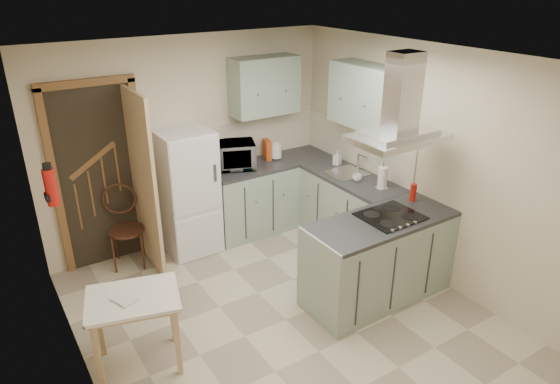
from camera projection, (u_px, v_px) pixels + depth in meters
floor at (286, 319)px, 4.90m from camera, size 4.20×4.20×0.00m
ceiling at (287, 60)px, 3.88m from camera, size 4.20×4.20×0.00m
back_wall at (190, 142)px, 6.00m from camera, size 3.60×0.00×3.60m
left_wall at (73, 264)px, 3.50m from camera, size 0.00×4.20×4.20m
right_wall at (428, 165)px, 5.29m from camera, size 0.00×4.20×4.20m
doorway at (100, 177)px, 5.51m from camera, size 1.10×0.12×2.10m
fridge at (188, 192)px, 5.88m from camera, size 0.60×0.60×1.50m
counter_back at (251, 199)px, 6.42m from camera, size 1.08×0.60×0.90m
counter_right at (335, 202)px, 6.32m from camera, size 0.60×1.95×0.90m
splashback at (259, 137)px, 6.51m from camera, size 1.68×0.02×0.50m
wall_cabinet_back at (264, 86)px, 6.10m from camera, size 0.85×0.35×0.70m
wall_cabinet_right at (365, 96)px, 5.61m from camera, size 0.35×0.90×0.70m
peninsula at (379, 258)px, 5.09m from camera, size 1.55×0.65×0.90m
hob at (390, 216)px, 4.95m from camera, size 0.58×0.50×0.01m
extractor_hood at (398, 138)px, 4.62m from camera, size 0.90×0.55×0.10m
sink at (346, 173)px, 6.00m from camera, size 0.45×0.40×0.01m
fire_extinguisher at (51, 187)px, 4.12m from camera, size 0.10×0.10×0.32m
drop_leaf_table at (137, 331)px, 4.21m from camera, size 0.87×0.74×0.70m
bentwood_chair at (127, 230)px, 5.66m from camera, size 0.50×0.50×0.88m
microwave at (231, 155)px, 6.12m from camera, size 0.69×0.59×0.32m
kettle at (276, 151)px, 6.44m from camera, size 0.20×0.20×0.22m
cereal_box at (267, 149)px, 6.42m from camera, size 0.10×0.18×0.26m
soap_bottle at (337, 158)px, 6.25m from camera, size 0.11×0.11×0.19m
paper_towel at (382, 177)px, 5.55m from camera, size 0.11×0.11×0.26m
cup at (357, 178)px, 5.77m from camera, size 0.14×0.14×0.09m
red_bottle at (413, 192)px, 5.26m from camera, size 0.08×0.08×0.19m
book at (116, 300)px, 3.96m from camera, size 0.21×0.24×0.09m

